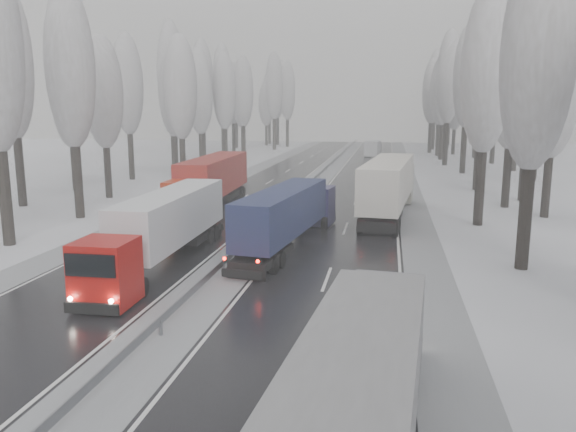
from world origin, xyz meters
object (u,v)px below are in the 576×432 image
(truck_grey_tarp, at_px, (356,411))
(truck_cream_box, at_px, (390,183))
(truck_red_red, at_px, (211,180))
(box_truck_distant, at_px, (373,148))
(truck_red_white, at_px, (165,224))
(truck_blue_box, at_px, (289,212))

(truck_grey_tarp, xyz_separation_m, truck_cream_box, (0.65, 32.90, 0.43))
(truck_red_red, bearing_deg, box_truck_distant, 76.30)
(truck_grey_tarp, relative_size, truck_red_white, 1.00)
(truck_blue_box, xyz_separation_m, box_truck_distant, (3.03, 68.29, -0.71))
(truck_blue_box, bearing_deg, truck_cream_box, 68.75)
(truck_grey_tarp, distance_m, truck_red_white, 20.29)
(truck_blue_box, distance_m, truck_red_white, 7.65)
(truck_cream_box, height_order, truck_red_red, truck_cream_box)
(truck_grey_tarp, bearing_deg, truck_red_red, 117.34)
(truck_red_white, bearing_deg, truck_red_red, 98.26)
(truck_blue_box, height_order, truck_red_white, truck_red_white)
(box_truck_distant, height_order, truck_red_red, truck_red_red)
(truck_grey_tarp, relative_size, truck_cream_box, 0.84)
(truck_blue_box, bearing_deg, box_truck_distant, 94.56)
(truck_blue_box, distance_m, truck_red_red, 14.03)
(box_truck_distant, bearing_deg, truck_blue_box, -87.60)
(truck_cream_box, bearing_deg, truck_grey_tarp, -85.38)
(truck_blue_box, distance_m, box_truck_distant, 68.36)
(truck_blue_box, xyz_separation_m, truck_red_red, (-8.45, 11.19, 0.37))
(truck_blue_box, bearing_deg, truck_red_white, -132.43)
(box_truck_distant, xyz_separation_m, truck_red_red, (-11.48, -57.10, 1.08))
(truck_red_white, bearing_deg, truck_blue_box, 39.48)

